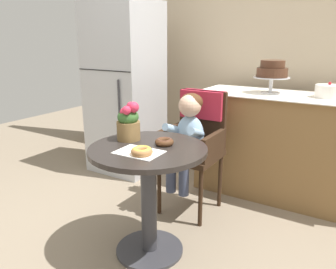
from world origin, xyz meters
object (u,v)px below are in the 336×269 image
seated_child (188,131)px  round_layer_cake (329,91)px  wicker_chair (197,131)px  donut_front (142,151)px  tiered_cake_stand (272,71)px  refrigerator (125,89)px  donut_mid (164,141)px  cafe_table (148,180)px  flower_vase (128,122)px

seated_child → round_layer_cake: bearing=41.5°
wicker_chair → donut_front: bearing=-78.6°
seated_child → tiered_cake_stand: tiered_cake_stand is taller
round_layer_cake → refrigerator: refrigerator is taller
wicker_chair → donut_mid: 0.65m
round_layer_cake → seated_child: bearing=-138.5°
round_layer_cake → donut_mid: bearing=-121.5°
donut_front → wicker_chair: bearing=95.7°
cafe_table → refrigerator: (-1.05, 1.10, 0.34)m
donut_mid → flower_vase: bearing=-174.1°
wicker_chair → tiered_cake_stand: (0.40, 0.58, 0.44)m
wicker_chair → donut_mid: bearing=-75.9°
flower_vase → seated_child: bearing=72.5°
seated_child → flower_vase: 0.55m
cafe_table → seated_child: 0.59m
donut_front → refrigerator: bearing=131.8°
donut_front → donut_mid: size_ratio=1.07×
seated_child → donut_front: 0.71m
seated_child → round_layer_cake: 1.16m
donut_mid → round_layer_cake: size_ratio=0.56×
tiered_cake_stand → round_layer_cake: tiered_cake_stand is taller
donut_front → tiered_cake_stand: size_ratio=0.41×
cafe_table → donut_front: size_ratio=5.81×
wicker_chair → flower_vase: size_ratio=3.80×
wicker_chair → donut_mid: size_ratio=8.23×
seated_child → refrigerator: (-1.02, 0.53, 0.17)m
cafe_table → tiered_cake_stand: 1.47m
donut_front → refrigerator: size_ratio=0.07×
cafe_table → seated_child: (-0.03, 0.57, 0.17)m
donut_front → donut_mid: (0.01, 0.22, -0.00)m
tiered_cake_stand → refrigerator: 1.45m
refrigerator → seated_child: bearing=-27.6°
seated_child → wicker_chair: bearing=90.0°
donut_mid → refrigerator: size_ratio=0.07×
flower_vase → tiered_cake_stand: bearing=65.7°
wicker_chair → seated_child: bearing=-84.3°
donut_mid → flower_vase: (-0.25, -0.03, 0.10)m
wicker_chair → refrigerator: bearing=165.4°
flower_vase → round_layer_cake: bearing=51.3°
donut_mid → tiered_cake_stand: size_ratio=0.39×
refrigerator → wicker_chair: bearing=-20.3°
tiered_cake_stand → refrigerator: refrigerator is taller
wicker_chair → seated_child: size_ratio=1.31×
wicker_chair → donut_front: 0.87m
donut_mid → flower_vase: flower_vase is taller
cafe_table → tiered_cake_stand: (0.37, 1.30, 0.58)m
seated_child → flower_vase: (-0.16, -0.51, 0.16)m
cafe_table → donut_front: donut_front is taller
seated_child → donut_mid: size_ratio=6.27×
flower_vase → tiered_cake_stand: size_ratio=0.84×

